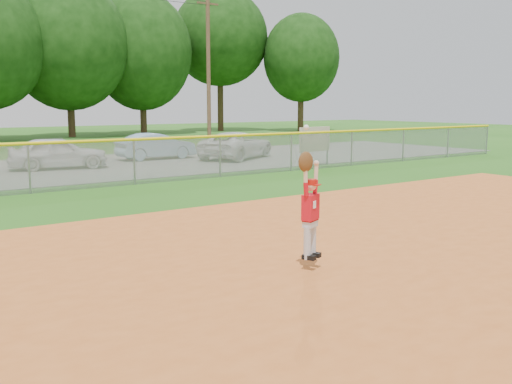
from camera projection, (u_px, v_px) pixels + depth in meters
ground at (347, 245)px, 10.89m from camera, size 120.00×120.00×0.00m
clay_infield at (490, 284)px, 8.47m from camera, size 24.00×16.00×0.04m
parking_strip at (77, 168)px, 23.79m from camera, size 44.00×10.00×0.03m
car_white_a at (58, 153)px, 23.18m from camera, size 4.09×2.21×1.32m
car_blue at (156, 146)px, 27.22m from camera, size 3.76×1.33×1.24m
car_white_b at (237, 145)px, 27.54m from camera, size 5.06×4.11×1.28m
sponsor_sign at (315, 140)px, 24.34m from camera, size 1.88×0.30×1.68m
outfield_fence at (134, 158)px, 18.82m from camera, size 40.06×0.10×1.55m
power_lines at (53, 63)px, 28.48m from camera, size 19.40×0.24×9.00m
ballplayer at (310, 206)px, 9.03m from camera, size 0.56×0.33×2.14m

